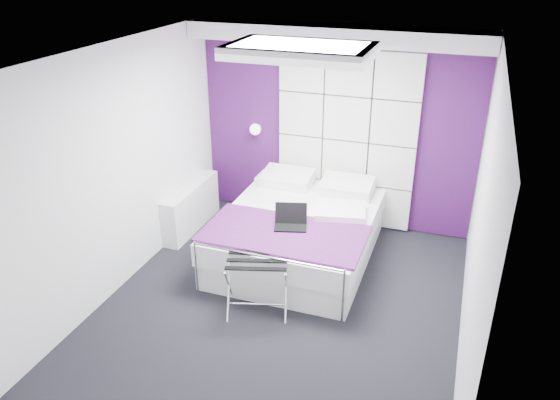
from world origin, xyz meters
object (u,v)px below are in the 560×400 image
Objects in this scene: wall_lamp at (256,128)px; laptop at (292,221)px; bed at (299,233)px; luggage_rack at (257,285)px; nightstand at (275,177)px; radiator at (191,207)px.

wall_lamp is 0.42× the size of laptop.
luggage_rack is (-0.07, -1.16, -0.02)m from bed.
luggage_rack is 1.71× the size of laptop.
nightstand is (0.28, -0.04, -0.65)m from wall_lamp.
nightstand is 2.20m from luggage_rack.
luggage_rack reaches higher than nightstand.
laptop is (0.10, 0.80, 0.36)m from luggage_rack.
radiator is 1.73m from laptop.
bed is 1.16m from luggage_rack.
laptop is at bearing -54.77° from wall_lamp.
wall_lamp is 0.07× the size of bed.
radiator is 1.57m from bed.
nightstand is at bearing 38.15° from radiator.
bed reaches higher than luggage_rack.
wall_lamp is at bearing 109.34° from laptop.
radiator is 3.38× the size of laptop.
laptop reaches higher than luggage_rack.
laptop reaches higher than radiator.
wall_lamp is 0.71m from nightstand.
luggage_rack is at bearing -42.98° from radiator.
bed is at bearing -8.25° from radiator.
laptop is at bearing -62.72° from nightstand.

